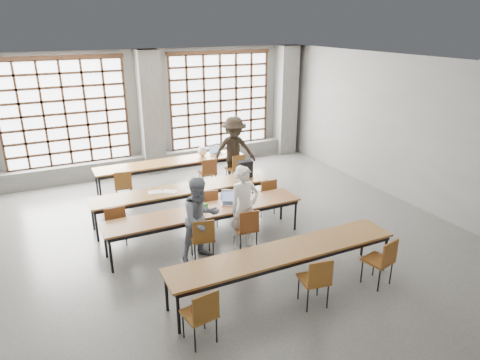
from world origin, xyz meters
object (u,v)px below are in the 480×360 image
object	(u,v)px
chair_near_right	(383,258)
red_pouch	(199,310)
chair_back_left	(123,184)
green_box	(202,207)
chair_mid_left	(115,221)
chair_back_mid	(208,171)
chair_near_left	(202,311)
chair_front_right	(247,226)
laptop_back	(216,152)
desk_row_a	(172,163)
student_female	(200,219)
student_back	(234,151)
chair_mid_right	(266,193)
phone	(216,210)
chair_back_right	(236,166)
student_male	(244,208)
desk_row_d	(285,254)
mouse	(249,201)
chair_front_left	(203,235)
plastic_bag	(202,151)
chair_mid_centre	(209,203)
desk_row_b	(182,191)
chair_near_mid	(316,277)
laptop_front	(230,200)
backpack	(245,169)
desk_row_c	(206,213)

from	to	relation	value
chair_near_right	red_pouch	xyz separation A→B (m)	(-3.22, 0.08, -0.04)
chair_back_left	green_box	size ratio (longest dim) A/B	3.52
chair_back_left	chair_mid_left	distance (m)	2.07
chair_back_mid	green_box	distance (m)	2.85
red_pouch	chair_near_left	bearing A→B (deg)	-81.55
chair_front_right	laptop_back	size ratio (longest dim) A/B	1.98
desk_row_a	student_female	bearing A→B (deg)	-99.36
student_back	green_box	distance (m)	3.37
student_back	chair_mid_right	bearing A→B (deg)	-89.99
phone	chair_back_right	bearing A→B (deg)	57.63
desk_row_a	red_pouch	bearing A→B (deg)	-103.85
chair_mid_right	red_pouch	size ratio (longest dim) A/B	4.40
student_male	desk_row_d	bearing A→B (deg)	-96.05
chair_back_left	red_pouch	distance (m)	5.26
mouse	chair_back_mid	bearing A→B (deg)	86.40
chair_front_left	student_back	bearing A→B (deg)	56.84
chair_front_left	plastic_bag	xyz separation A→B (m)	(1.54, 3.98, 0.34)
green_box	chair_mid_centre	bearing A→B (deg)	57.89
chair_near_left	desk_row_b	bearing A→B (deg)	75.04
chair_back_mid	chair_mid_centre	world-z (taller)	same
chair_front_left	red_pouch	size ratio (longest dim) A/B	4.40
desk_row_d	chair_near_left	size ratio (longest dim) A/B	4.55
mouse	chair_near_mid	bearing A→B (deg)	-94.06
green_box	red_pouch	xyz separation A→B (m)	(-1.08, -2.67, -0.28)
student_back	laptop_front	distance (m)	3.02
chair_back_left	laptop_back	xyz separation A→B (m)	(2.74, 0.73, 0.25)
phone	plastic_bag	xyz separation A→B (m)	(1.05, 3.45, 0.14)
chair_front_left	mouse	bearing A→B (deg)	25.70
chair_mid_centre	student_male	xyz separation A→B (m)	(0.27, -1.18, 0.31)
chair_mid_centre	chair_front_right	size ratio (longest dim) A/B	1.00
chair_back_mid	chair_mid_left	xyz separation A→B (m)	(-2.77, -1.99, 0.00)
laptop_front	plastic_bag	bearing A→B (deg)	78.66
green_box	laptop_back	bearing A→B (deg)	62.85
desk_row_b	student_female	size ratio (longest dim) A/B	2.47
student_male	student_female	world-z (taller)	student_male
desk_row_d	student_male	world-z (taller)	student_male
chair_back_right	plastic_bag	xyz separation A→B (m)	(-0.71, 0.68, 0.34)
chair_back_left	chair_near_right	world-z (taller)	same
chair_back_mid	green_box	size ratio (longest dim) A/B	3.52
desk_row_b	laptop_back	bearing A→B (deg)	50.90
backpack	student_male	bearing A→B (deg)	-111.81
desk_row_c	mouse	bearing A→B (deg)	-1.21
chair_near_left	chair_back_left	bearing A→B (deg)	89.70
chair_back_left	chair_mid_right	world-z (taller)	same
chair_near_left	chair_front_right	bearing A→B (deg)	50.06
chair_back_right	green_box	world-z (taller)	chair_back_right
chair_near_mid	laptop_back	xyz separation A→B (m)	(0.89, 6.07, 0.25)
chair_front_right	plastic_bag	xyz separation A→B (m)	(0.63, 3.98, 0.34)
chair_back_mid	backpack	bearing A→B (deg)	-71.95
desk_row_a	chair_near_left	bearing A→B (deg)	-103.57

